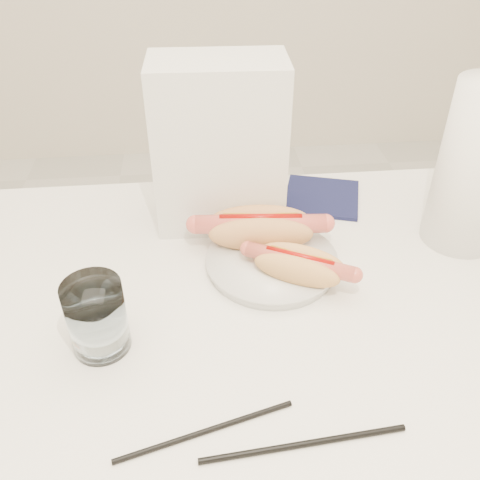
{
  "coord_description": "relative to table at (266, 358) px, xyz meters",
  "views": [
    {
      "loc": [
        -0.08,
        -0.48,
        1.26
      ],
      "look_at": [
        -0.03,
        0.11,
        0.82
      ],
      "focal_mm": 39.15,
      "sensor_mm": 36.0,
      "label": 1
    }
  ],
  "objects": [
    {
      "name": "table",
      "position": [
        0.0,
        0.0,
        0.0
      ],
      "size": [
        1.2,
        0.8,
        0.75
      ],
      "color": "white",
      "rests_on": "ground"
    },
    {
      "name": "plate",
      "position": [
        0.02,
        0.13,
        0.07
      ],
      "size": [
        0.21,
        0.21,
        0.02
      ],
      "primitive_type": "cylinder",
      "rotation": [
        0.0,
        0.0,
        -0.13
      ],
      "color": "silver",
      "rests_on": "table"
    },
    {
      "name": "hotdog_left",
      "position": [
        0.01,
        0.17,
        0.1
      ],
      "size": [
        0.2,
        0.09,
        0.05
      ],
      "rotation": [
        0.0,
        0.0,
        -0.08
      ],
      "color": "#E09A59",
      "rests_on": "plate"
    },
    {
      "name": "hotdog_right",
      "position": [
        0.06,
        0.08,
        0.1
      ],
      "size": [
        0.15,
        0.11,
        0.04
      ],
      "rotation": [
        0.0,
        0.0,
        -0.48
      ],
      "color": "#E8A55A",
      "rests_on": "plate"
    },
    {
      "name": "water_glass",
      "position": [
        -0.21,
        -0.01,
        0.11
      ],
      "size": [
        0.07,
        0.07,
        0.1
      ],
      "primitive_type": "cylinder",
      "color": "white",
      "rests_on": "table"
    },
    {
      "name": "chopstick_near",
      "position": [
        -0.09,
        -0.15,
        0.06
      ],
      "size": [
        0.2,
        0.06,
        0.01
      ],
      "primitive_type": "cylinder",
      "rotation": [
        0.0,
        1.57,
        0.27
      ],
      "color": "black",
      "rests_on": "table"
    },
    {
      "name": "chopstick_far",
      "position": [
        0.01,
        -0.17,
        0.06
      ],
      "size": [
        0.23,
        0.03,
        0.01
      ],
      "primitive_type": "cylinder",
      "rotation": [
        0.0,
        1.57,
        0.08
      ],
      "color": "black",
      "rests_on": "table"
    },
    {
      "name": "napkin_box",
      "position": [
        -0.04,
        0.27,
        0.2
      ],
      "size": [
        0.21,
        0.12,
        0.27
      ],
      "primitive_type": "cube",
      "rotation": [
        0.0,
        0.0,
        -0.03
      ],
      "color": "silver",
      "rests_on": "table"
    },
    {
      "name": "navy_napkin",
      "position": [
        0.14,
        0.31,
        0.06
      ],
      "size": [
        0.16,
        0.16,
        0.01
      ],
      "primitive_type": "cube",
      "rotation": [
        0.0,
        0.0,
        -0.29
      ],
      "color": "#111438",
      "rests_on": "table"
    },
    {
      "name": "paper_towel_roll",
      "position": [
        0.33,
        0.17,
        0.19
      ],
      "size": [
        0.15,
        0.15,
        0.26
      ],
      "primitive_type": "cylinder",
      "rotation": [
        0.0,
        0.0,
        -0.32
      ],
      "color": "white",
      "rests_on": "table"
    }
  ]
}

